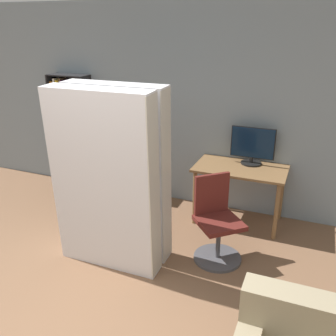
{
  "coord_description": "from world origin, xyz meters",
  "views": [
    {
      "loc": [
        1.75,
        -1.54,
        2.42
      ],
      "look_at": [
        0.42,
        1.72,
        1.05
      ],
      "focal_mm": 40.0,
      "sensor_mm": 36.0,
      "label": 1
    }
  ],
  "objects_px": {
    "bookshelf": "(71,134)",
    "mattress_near": "(105,183)",
    "monitor": "(253,145)",
    "office_chair": "(217,227)",
    "mattress_far": "(119,173)"
  },
  "relations": [
    {
      "from": "office_chair",
      "to": "mattress_far",
      "type": "distance_m",
      "value": 1.19
    },
    {
      "from": "office_chair",
      "to": "bookshelf",
      "type": "height_order",
      "value": "bookshelf"
    },
    {
      "from": "monitor",
      "to": "bookshelf",
      "type": "bearing_deg",
      "value": 179.15
    },
    {
      "from": "monitor",
      "to": "mattress_near",
      "type": "height_order",
      "value": "mattress_near"
    },
    {
      "from": "bookshelf",
      "to": "mattress_near",
      "type": "bearing_deg",
      "value": -45.92
    },
    {
      "from": "monitor",
      "to": "office_chair",
      "type": "distance_m",
      "value": 1.24
    },
    {
      "from": "mattress_near",
      "to": "mattress_far",
      "type": "distance_m",
      "value": 0.3
    },
    {
      "from": "monitor",
      "to": "office_chair",
      "type": "bearing_deg",
      "value": -97.65
    },
    {
      "from": "mattress_far",
      "to": "monitor",
      "type": "bearing_deg",
      "value": 48.9
    },
    {
      "from": "monitor",
      "to": "mattress_near",
      "type": "xyz_separation_m",
      "value": [
        -1.15,
        -1.62,
        -0.05
      ]
    },
    {
      "from": "monitor",
      "to": "office_chair",
      "type": "xyz_separation_m",
      "value": [
        -0.14,
        -1.06,
        -0.61
      ]
    },
    {
      "from": "office_chair",
      "to": "bookshelf",
      "type": "bearing_deg",
      "value": 157.14
    },
    {
      "from": "mattress_far",
      "to": "mattress_near",
      "type": "bearing_deg",
      "value": -90.0
    },
    {
      "from": "mattress_near",
      "to": "mattress_far",
      "type": "relative_size",
      "value": 1.0
    },
    {
      "from": "mattress_far",
      "to": "office_chair",
      "type": "bearing_deg",
      "value": 14.38
    }
  ]
}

